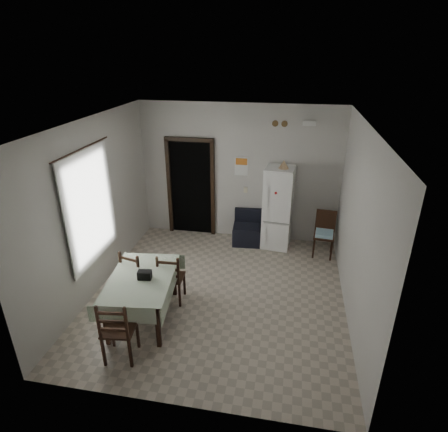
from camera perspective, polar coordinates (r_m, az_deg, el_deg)
ground at (r=6.59m, az=-0.80°, el=-11.75°), size 4.50×4.50×0.00m
ceiling at (r=5.41m, az=-0.98°, el=13.90°), size 4.20×4.50×0.02m
wall_back at (r=7.92m, az=2.30°, el=6.47°), size 4.20×0.02×2.90m
wall_front at (r=3.98m, az=-7.36°, el=-13.58°), size 4.20×0.02×2.90m
wall_left at (r=6.56m, az=-19.18°, el=1.18°), size 0.02×4.50×2.90m
wall_right at (r=5.85m, az=19.73°, el=-1.73°), size 0.02×4.50×2.90m
doorway at (r=8.44m, az=-4.64°, el=4.74°), size 1.06×0.52×2.22m
window_recess at (r=6.39m, az=-20.53°, el=1.34°), size 0.10×1.20×1.60m
curtain at (r=6.34m, az=-19.67°, el=1.27°), size 0.02×1.45×1.85m
curtain_rod at (r=6.05m, az=-20.85°, el=9.57°), size 0.02×1.60×0.02m
calendar at (r=7.86m, az=2.67°, el=7.60°), size 0.28×0.02×0.40m
calendar_image at (r=7.82m, az=2.68°, el=8.29°), size 0.24×0.01×0.14m
light_switch at (r=8.01m, az=3.31°, el=3.99°), size 0.08×0.02×0.12m
vent_left at (r=7.59m, az=7.81°, el=13.80°), size 0.12×0.03×0.12m
vent_right at (r=7.58m, az=9.21°, el=13.70°), size 0.12×0.03×0.12m
emergency_light at (r=7.55m, az=12.88°, el=13.61°), size 0.25×0.07×0.09m
fridge at (r=7.76m, az=8.19°, el=1.21°), size 0.62×0.62×1.72m
tan_cone at (r=7.41m, az=9.10°, el=7.79°), size 0.22×0.22×0.16m
navy_seat at (r=8.01m, az=3.52°, el=-1.81°), size 0.62×0.61×0.71m
corner_chair at (r=7.74m, az=15.01°, el=-2.78°), size 0.44×0.44×0.92m
dining_table at (r=6.02m, az=-12.23°, el=-12.04°), size 1.09×1.52×0.74m
black_bag at (r=5.73m, az=-12.00°, el=-8.77°), size 0.21×0.14×0.13m
dining_chair_far_left at (r=6.41m, az=-13.05°, el=-8.56°), size 0.48×0.48×0.93m
dining_chair_far_right at (r=6.26m, az=-8.00°, el=-9.11°), size 0.41×0.41×0.91m
dining_chair_near_head at (r=5.36m, az=-15.71°, el=-16.11°), size 0.46×0.46×0.97m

